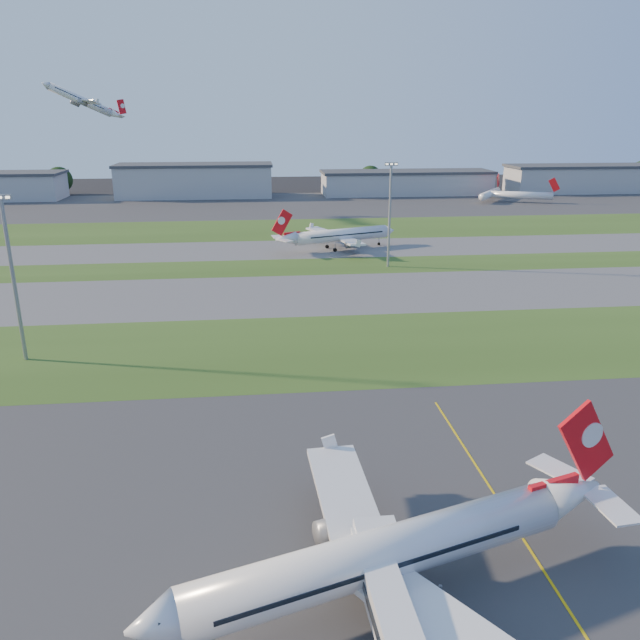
{
  "coord_description": "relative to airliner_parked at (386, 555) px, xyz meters",
  "views": [
    {
      "loc": [
        -18.45,
        -43.85,
        36.88
      ],
      "look_at": [
        -8.93,
        45.88,
        7.0
      ],
      "focal_mm": 35.0,
      "sensor_mm": 36.0,
      "label": 1
    }
  ],
  "objects": [
    {
      "name": "tree_mid_east",
      "position": [
        49.12,
        273.41,
        2.49
      ],
      "size": [
        11.55,
        11.55,
        12.6
      ],
      "color": "black",
      "rests_on": "ground"
    },
    {
      "name": "taxiway_b",
      "position": [
        9.12,
        136.41,
        -4.32
      ],
      "size": [
        300.0,
        26.0,
        0.01
      ],
      "primitive_type": "cube",
      "color": "#515154",
      "rests_on": "ground"
    },
    {
      "name": "light_mast_centre",
      "position": [
        24.12,
        112.41,
        10.49
      ],
      "size": [
        3.2,
        0.7,
        25.8
      ],
      "color": "gray",
      "rests_on": "ground"
    },
    {
      "name": "grass_strip_c",
      "position": [
        9.12,
        169.41,
        -4.32
      ],
      "size": [
        300.0,
        40.0,
        0.01
      ],
      "primitive_type": "cube",
      "color": "#2D4918",
      "rests_on": "ground"
    },
    {
      "name": "mini_jet_near",
      "position": [
        95.45,
        231.18,
        -1.04
      ],
      "size": [
        17.91,
        24.37,
        9.48
      ],
      "rotation": [
        0.0,
        0.0,
        0.96
      ],
      "color": "silver",
      "rests_on": "ground"
    },
    {
      "name": "apron_near",
      "position": [
        9.12,
        4.41,
        -4.32
      ],
      "size": [
        300.0,
        70.0,
        0.01
      ],
      "primitive_type": "cube",
      "color": "#333335",
      "rests_on": "ground"
    },
    {
      "name": "grass_strip_a",
      "position": [
        9.12,
        56.41,
        -4.32
      ],
      "size": [
        300.0,
        34.0,
        0.01
      ],
      "primitive_type": "cube",
      "color": "#2D4918",
      "rests_on": "ground"
    },
    {
      "name": "ground",
      "position": [
        9.12,
        4.41,
        -4.32
      ],
      "size": [
        700.0,
        700.0,
        0.0
      ],
      "primitive_type": "plane",
      "color": "black",
      "rests_on": "ground"
    },
    {
      "name": "tree_east",
      "position": [
        124.12,
        271.41,
        1.84
      ],
      "size": [
        10.45,
        10.45,
        11.4
      ],
      "color": "black",
      "rests_on": "ground"
    },
    {
      "name": "light_mast_west",
      "position": [
        -45.88,
        56.41,
        10.49
      ],
      "size": [
        3.2,
        0.7,
        25.8
      ],
      "color": "gray",
      "rests_on": "ground"
    },
    {
      "name": "airliner_taxiing",
      "position": [
        15.08,
        135.15,
        -0.4
      ],
      "size": [
        34.34,
        29.03,
        11.17
      ],
      "rotation": [
        0.0,
        0.0,
        3.49
      ],
      "color": "silver",
      "rests_on": "ground"
    },
    {
      "name": "airliner_parked",
      "position": [
        0.0,
        0.0,
        0.0
      ],
      "size": [
        38.25,
        32.23,
        12.32
      ],
      "rotation": [
        0.0,
        0.0,
        0.31
      ],
      "color": "silver",
      "rests_on": "ground"
    },
    {
      "name": "hangar_far_east",
      "position": [
        164.12,
        259.41,
        2.31
      ],
      "size": [
        96.9,
        23.0,
        13.2
      ],
      "color": "#94969B",
      "rests_on": "ground"
    },
    {
      "name": "grass_strip_b",
      "position": [
        9.12,
        114.41,
        -4.32
      ],
      "size": [
        300.0,
        18.0,
        0.01
      ],
      "primitive_type": "cube",
      "color": "#2D4918",
      "rests_on": "ground"
    },
    {
      "name": "apron_far",
      "position": [
        9.12,
        229.41,
        -4.32
      ],
      "size": [
        400.0,
        80.0,
        0.01
      ],
      "primitive_type": "cube",
      "color": "#333335",
      "rests_on": "ground"
    },
    {
      "name": "tree_mid_west",
      "position": [
        -10.88,
        270.41,
        1.51
      ],
      "size": [
        9.9,
        9.9,
        10.8
      ],
      "color": "black",
      "rests_on": "ground"
    },
    {
      "name": "airliner_departing",
      "position": [
        -70.64,
        209.87,
        37.29
      ],
      "size": [
        25.4,
        21.91,
        8.98
      ],
      "rotation": [
        0.0,
        0.0,
        0.55
      ],
      "color": "silver"
    },
    {
      "name": "taxiway_a",
      "position": [
        9.12,
        89.41,
        -4.32
      ],
      "size": [
        300.0,
        32.0,
        0.01
      ],
      "primitive_type": "cube",
      "color": "#515154",
      "rests_on": "ground"
    },
    {
      "name": "mini_jet_far",
      "position": [
        107.32,
        224.58,
        -1.04
      ],
      "size": [
        27.56,
        11.6,
        9.48
      ],
      "rotation": [
        0.0,
        0.0,
        -0.34
      ],
      "color": "silver",
      "rests_on": "ground"
    },
    {
      "name": "tree_west",
      "position": [
        -100.88,
        274.41,
        2.81
      ],
      "size": [
        12.1,
        12.1,
        13.2
      ],
      "color": "black",
      "rests_on": "ground"
    },
    {
      "name": "yellow_line",
      "position": [
        14.12,
        4.41,
        -4.32
      ],
      "size": [
        0.25,
        60.0,
        0.02
      ],
      "primitive_type": "cube",
      "color": "gold",
      "rests_on": "ground"
    },
    {
      "name": "hangar_west",
      "position": [
        -35.88,
        259.41,
        3.31
      ],
      "size": [
        71.4,
        23.0,
        15.2
      ],
      "color": "#94969B",
      "rests_on": "ground"
    },
    {
      "name": "hangar_east",
      "position": [
        64.12,
        259.41,
        1.31
      ],
      "size": [
        81.6,
        23.0,
        11.2
      ],
      "color": "#94969B",
      "rests_on": "ground"
    }
  ]
}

